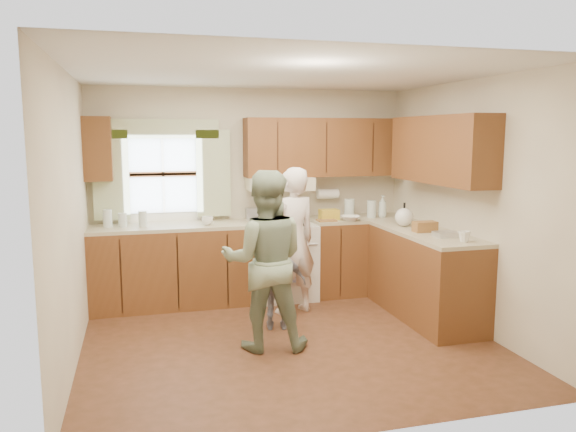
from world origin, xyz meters
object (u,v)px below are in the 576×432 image
object	(u,v)px
stove	(282,260)
woman_right	(265,260)
child	(278,283)
woman_left	(292,241)

from	to	relation	value
stove	woman_right	xyz separation A→B (m)	(-0.55, -1.52, 0.36)
woman_right	stove	bearing A→B (deg)	-98.13
stove	woman_right	bearing A→B (deg)	-109.91
child	woman_left	bearing A→B (deg)	-107.30
woman_right	child	world-z (taller)	woman_right
woman_left	child	size ratio (longest dim) A/B	1.68
child	stove	bearing A→B (deg)	-93.31
woman_left	child	xyz separation A→B (m)	(-0.28, -0.48, -0.32)
woman_left	child	world-z (taller)	woman_left
woman_right	child	bearing A→B (deg)	-105.75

